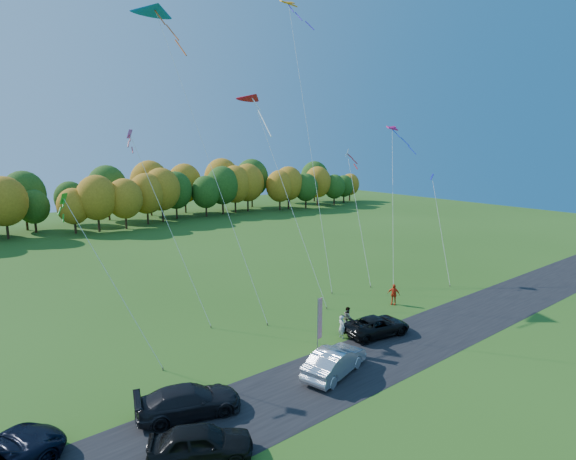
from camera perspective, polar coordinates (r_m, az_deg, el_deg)
ground at (r=34.13m, az=6.39°, el=-13.15°), size 160.00×160.00×0.00m
asphalt_strip at (r=31.68m, az=11.64°, el=-15.28°), size 90.00×6.00×0.01m
tree_line at (r=81.37m, az=-21.79°, el=0.27°), size 116.00×12.00×10.00m
black_suv at (r=34.40m, az=11.24°, el=-11.83°), size 5.40×3.23×1.41m
silver_sedan at (r=28.62m, az=5.96°, el=-16.24°), size 5.38×3.09×1.68m
dark_truck_a at (r=25.36m, az=-12.49°, el=-20.43°), size 5.77×3.64×1.56m
dark_truck_b at (r=22.40m, az=-11.03°, el=-25.01°), size 4.96×3.88×1.58m
person_tailgate_a at (r=33.43m, az=6.83°, el=-12.11°), size 0.46×0.65×1.69m
person_tailgate_b at (r=35.32m, az=7.60°, el=-10.90°), size 0.95×0.99×1.61m
person_east at (r=40.71m, az=13.26°, el=-7.95°), size 0.90×1.17×1.84m
feather_flag at (r=30.85m, az=4.00°, el=-11.11°), size 0.50×0.16×3.80m
kite_delta_blue at (r=36.30m, az=-10.09°, el=8.95°), size 5.44×11.49×26.43m
kite_parafoil_orange at (r=46.63m, az=2.62°, el=11.81°), size 6.57×13.12×29.70m
kite_delta_red at (r=40.49m, az=-0.58°, el=5.81°), size 2.94×10.94×19.81m
kite_parafoil_rainbow at (r=47.73m, az=13.17°, el=3.44°), size 8.38×7.15×16.11m
kite_diamond_green at (r=29.66m, az=-21.27°, el=-6.41°), size 4.40×5.07×11.26m
kite_diamond_white at (r=46.57m, az=8.92°, el=1.79°), size 3.30×6.90×13.79m
kite_diamond_pink at (r=35.76m, az=-14.78°, el=0.15°), size 3.64×7.17×15.32m
kite_diamond_blue_low at (r=48.47m, az=18.82°, el=0.12°), size 3.19×5.13×11.07m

